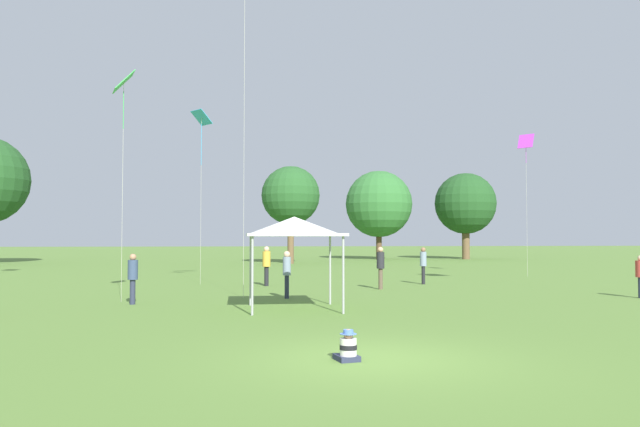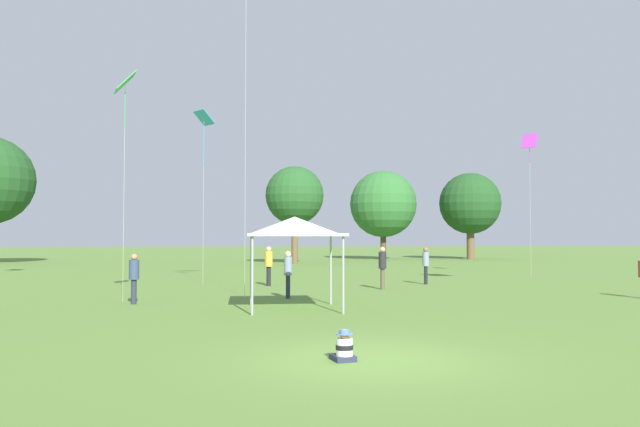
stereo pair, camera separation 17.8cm
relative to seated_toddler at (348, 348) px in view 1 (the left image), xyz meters
name	(u,v)px [view 1 (the left image)]	position (x,y,z in m)	size (l,w,h in m)	color
ground_plane	(376,359)	(0.53, 0.11, -0.23)	(300.00, 300.00, 0.00)	#567A33
seated_toddler	(348,348)	(0.00, 0.00, 0.00)	(0.46, 0.53, 0.57)	#282D47
person_standing_0	(423,262)	(6.61, 17.73, 0.83)	(0.39, 0.39, 1.75)	black
person_standing_1	(381,264)	(3.96, 15.12, 0.86)	(0.36, 0.36, 1.81)	brown
person_standing_2	(133,274)	(-5.49, 10.20, 0.77)	(0.40, 0.40, 1.67)	#282D42
person_standing_4	(266,262)	(-0.81, 17.56, 0.85)	(0.44, 0.44, 1.80)	black
person_standing_5	(287,269)	(-0.29, 11.57, 0.82)	(0.41, 0.41, 1.72)	#282D42
canopy_tent	(294,227)	(-0.30, 8.13, 2.30)	(2.94, 2.94, 2.85)	white
kite_0	(201,123)	(-3.87, 18.83, 7.42)	(1.09, 1.13, 8.24)	#339EDB
kite_4	(526,145)	(14.18, 22.72, 7.27)	(0.86, 0.88, 8.15)	#B738C6
kite_5	(124,88)	(-6.01, 11.04, 7.18)	(0.92, 1.11, 7.97)	green
distant_tree_0	(291,196)	(2.13, 41.96, 5.56)	(5.00, 5.00, 8.33)	brown
distant_tree_2	(379,204)	(11.86, 51.31, 5.41)	(6.80, 6.80, 9.06)	brown
distant_tree_3	(465,204)	(20.85, 50.73, 5.47)	(6.28, 6.28, 8.88)	brown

